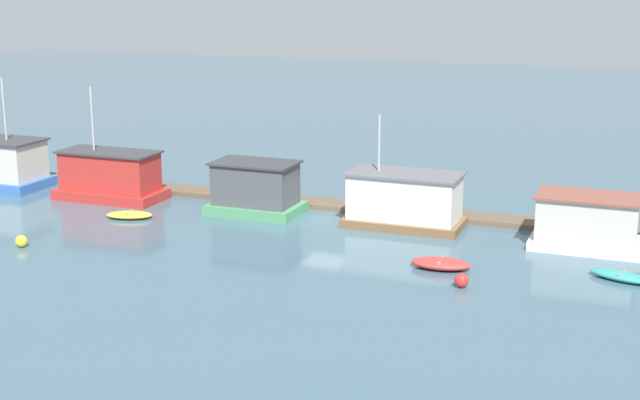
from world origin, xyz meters
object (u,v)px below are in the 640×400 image
object	(u,v)px
dinghy_yellow	(129,215)
dinghy_teal	(621,276)
houseboat_red	(110,177)
houseboat_brown	(404,200)
houseboat_green	(256,189)
houseboat_white	(587,223)
buoy_yellow	(21,241)
dinghy_red	(441,263)
mooring_post_centre	(278,191)
houseboat_blue	(0,164)
buoy_red	(462,280)

from	to	relation	value
dinghy_yellow	dinghy_teal	world-z (taller)	dinghy_teal
houseboat_red	houseboat_brown	bearing A→B (deg)	1.64
houseboat_green	houseboat_white	xyz separation A→B (m)	(18.89, -0.19, -0.12)
houseboat_brown	buoy_yellow	size ratio (longest dim) A/B	10.35
houseboat_white	dinghy_yellow	bearing A→B (deg)	-172.07
dinghy_yellow	dinghy_red	distance (m)	19.25
dinghy_yellow	dinghy_red	bearing A→B (deg)	-7.78
dinghy_teal	mooring_post_centre	size ratio (longest dim) A/B	1.56
houseboat_red	buoy_yellow	distance (m)	10.74
houseboat_blue	mooring_post_centre	size ratio (longest dim) A/B	3.61
houseboat_red	buoy_red	xyz separation A→B (m)	(24.24, -8.47, -1.12)
dinghy_red	mooring_post_centre	size ratio (longest dim) A/B	1.46
dinghy_yellow	buoy_red	xyz separation A→B (m)	(20.58, -4.87, 0.13)
houseboat_green	houseboat_white	distance (m)	18.89
dinghy_teal	buoy_yellow	world-z (taller)	buoy_yellow
houseboat_red	dinghy_teal	bearing A→B (deg)	-8.95
buoy_red	houseboat_green	bearing A→B (deg)	148.90
houseboat_brown	mooring_post_centre	world-z (taller)	houseboat_brown
houseboat_blue	dinghy_yellow	xyz separation A→B (m)	(12.51, -3.91, -1.32)
houseboat_brown	buoy_yellow	bearing A→B (deg)	-147.39
dinghy_red	buoy_red	size ratio (longest dim) A/B	4.58
buoy_yellow	houseboat_green	bearing A→B (deg)	51.85
houseboat_green	buoy_red	size ratio (longest dim) A/B	8.30
houseboat_green	houseboat_brown	world-z (taller)	houseboat_brown
houseboat_blue	dinghy_red	bearing A→B (deg)	-11.65
houseboat_red	buoy_yellow	xyz separation A→B (m)	(1.65, -10.55, -1.13)
dinghy_yellow	dinghy_red	world-z (taller)	dinghy_red
buoy_red	buoy_yellow	bearing A→B (deg)	-174.72
houseboat_red	dinghy_teal	xyz separation A→B (m)	(30.91, -4.87, -1.24)
buoy_yellow	dinghy_teal	bearing A→B (deg)	11.00
houseboat_white	buoy_red	xyz separation A→B (m)	(-4.67, -8.39, -1.01)
dinghy_yellow	houseboat_green	bearing A→B (deg)	30.22
dinghy_yellow	houseboat_red	bearing A→B (deg)	135.52
houseboat_red	buoy_yellow	size ratio (longest dim) A/B	11.08
houseboat_white	houseboat_brown	bearing A→B (deg)	176.40
dinghy_yellow	buoy_yellow	bearing A→B (deg)	-106.15
houseboat_brown	buoy_yellow	world-z (taller)	houseboat_brown
dinghy_red	dinghy_teal	xyz separation A→B (m)	(8.17, 1.33, -0.06)
dinghy_yellow	mooring_post_centre	bearing A→B (deg)	37.64
houseboat_blue	dinghy_red	distance (m)	32.28
houseboat_red	dinghy_yellow	bearing A→B (deg)	-44.48
houseboat_green	houseboat_white	world-z (taller)	houseboat_green
houseboat_blue	dinghy_teal	distance (m)	40.12
houseboat_white	dinghy_red	xyz separation A→B (m)	(-6.17, -6.12, -1.07)
mooring_post_centre	dinghy_red	bearing A→B (deg)	-33.73
houseboat_brown	dinghy_red	world-z (taller)	houseboat_brown
houseboat_brown	dinghy_red	xyz separation A→B (m)	(3.74, -6.75, -1.22)
houseboat_green	mooring_post_centre	world-z (taller)	houseboat_green
dinghy_teal	buoy_yellow	size ratio (longest dim) A/B	4.99
houseboat_blue	houseboat_brown	bearing A→B (deg)	0.48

